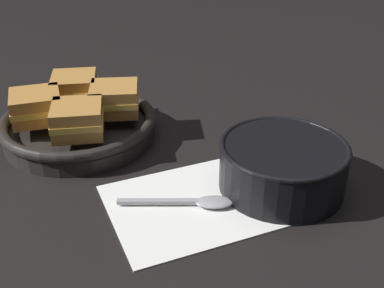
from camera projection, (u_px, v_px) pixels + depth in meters
ground_plane at (195, 179)px, 0.70m from camera, size 4.00×4.00×0.00m
napkin at (190, 204)px, 0.64m from camera, size 0.22×0.19×0.00m
soup_bowl at (283, 163)px, 0.66m from camera, size 0.18×0.18×0.07m
spoon at (201, 201)px, 0.64m from camera, size 0.16×0.07×0.01m
skillet at (79, 127)px, 0.79m from camera, size 0.26×0.26×0.04m
sandwich_near_left at (78, 119)px, 0.72m from camera, size 0.09×0.09×0.05m
sandwich_near_right at (115, 99)px, 0.79m from camera, size 0.10×0.09×0.05m
sandwich_far_left at (75, 88)px, 0.83m from camera, size 0.09×0.09×0.05m
sandwich_far_right at (36, 106)px, 0.76m from camera, size 0.08×0.08×0.05m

